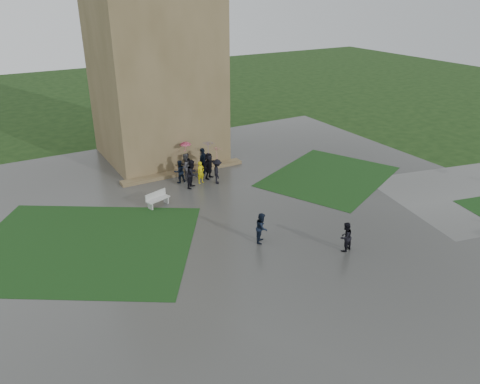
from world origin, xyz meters
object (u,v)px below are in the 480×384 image
pedestrian_mid (262,228)px  pedestrian_near (346,237)px  bench (157,199)px  tower (152,35)px

pedestrian_mid → pedestrian_near: pedestrian_mid is taller
bench → pedestrian_mid: size_ratio=0.99×
pedestrian_mid → bench: bearing=66.7°
pedestrian_mid → pedestrian_near: (3.13, -2.83, -0.03)m
tower → bench: (-3.49, -8.46, -8.53)m
bench → tower: bearing=48.6°
pedestrian_near → bench: bearing=-68.7°
bench → pedestrian_near: bearing=-75.7°
tower → pedestrian_near: size_ratio=11.64×
bench → pedestrian_near: (6.28, -9.57, 0.32)m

